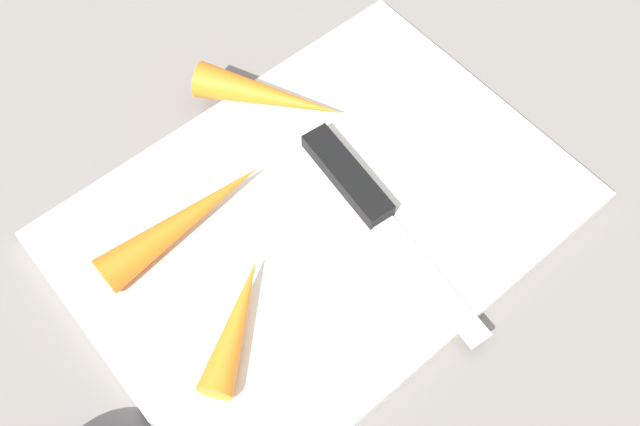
% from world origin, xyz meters
% --- Properties ---
extents(ground_plane, '(1.40, 1.40, 0.00)m').
position_xyz_m(ground_plane, '(0.00, 0.00, 0.00)').
color(ground_plane, slate).
extents(cutting_board, '(0.36, 0.26, 0.01)m').
position_xyz_m(cutting_board, '(0.00, 0.00, 0.01)').
color(cutting_board, silver).
rests_on(cutting_board, ground_plane).
extents(knife, '(0.04, 0.20, 0.01)m').
position_xyz_m(knife, '(-0.03, 0.00, 0.02)').
color(knife, '#B7B7BC').
rests_on(knife, cutting_board).
extents(carrot_shortest, '(0.09, 0.08, 0.02)m').
position_xyz_m(carrot_shortest, '(0.10, 0.03, 0.02)').
color(carrot_shortest, orange).
rests_on(carrot_shortest, cutting_board).
extents(carrot_longest, '(0.14, 0.03, 0.03)m').
position_xyz_m(carrot_longest, '(0.08, -0.05, 0.03)').
color(carrot_longest, orange).
rests_on(carrot_longest, cutting_board).
extents(carrot_medium, '(0.09, 0.12, 0.03)m').
position_xyz_m(carrot_medium, '(-0.03, -0.10, 0.03)').
color(carrot_medium, orange).
rests_on(carrot_medium, cutting_board).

